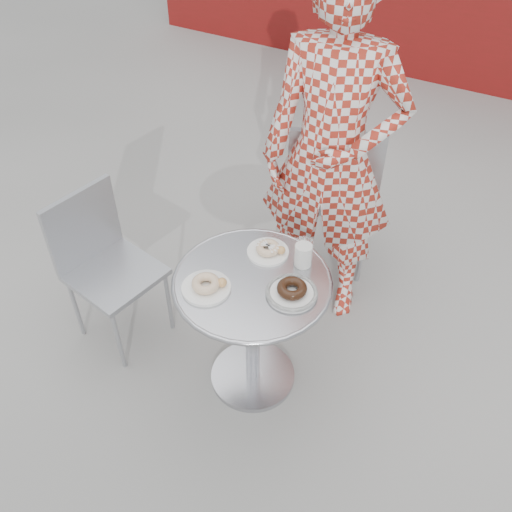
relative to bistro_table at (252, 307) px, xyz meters
The scene contains 9 objects.
ground 0.51m from the bistro_table, 25.06° to the right, with size 60.00×60.00×0.00m, color #A7A49F.
bistro_table is the anchor object (origin of this frame).
chair_far 1.00m from the bistro_table, 92.58° to the left, with size 0.60×0.60×0.97m.
chair_left 0.79m from the bistro_table, behind, with size 0.46×0.46×0.81m.
seated_person 0.78m from the bistro_table, 85.75° to the left, with size 0.66×0.43×1.81m, color maroon.
plate_far 0.26m from the bistro_table, 95.50° to the left, with size 0.18×0.18×0.05m.
plate_near 0.27m from the bistro_table, 136.14° to the right, with size 0.20×0.20×0.05m.
plate_checker 0.26m from the bistro_table, ahead, with size 0.21×0.21×0.05m.
milk_cup 0.32m from the bistro_table, 52.44° to the left, with size 0.08×0.08×0.13m.
Camera 1 is at (0.78, -1.44, 2.35)m, focal length 40.00 mm.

